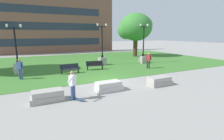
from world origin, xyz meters
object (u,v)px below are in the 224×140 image
at_px(person_skateboarder, 73,83).
at_px(person_bystander_far_lawn, 20,68).
at_px(concrete_block_left, 109,86).
at_px(lamp_post_right, 18,63).
at_px(park_bench_near_right, 95,65).
at_px(person_bystander_near_lawn, 148,60).
at_px(concrete_block_right, 159,81).
at_px(skateboard, 77,99).
at_px(lamp_post_left, 102,57).
at_px(concrete_block_center, 47,96).
at_px(lamp_post_center, 143,55).
at_px(park_bench_near_left, 70,68).

height_order(person_skateboarder, person_bystander_far_lawn, person_bystander_far_lawn).
relative_size(concrete_block_left, lamp_post_right, 0.38).
relative_size(concrete_block_left, person_skateboarder, 1.05).
height_order(person_skateboarder, park_bench_near_right, person_skateboarder).
bearing_deg(concrete_block_left, person_skateboarder, -168.57).
xyz_separation_m(concrete_block_left, person_bystander_near_lawn, (7.25, 5.01, 0.68)).
bearing_deg(lamp_post_right, concrete_block_right, -44.27).
xyz_separation_m(person_bystander_near_lawn, person_bystander_far_lawn, (-12.48, 0.97, 0.00)).
bearing_deg(skateboard, lamp_post_left, 59.22).
bearing_deg(concrete_block_center, person_bystander_far_lawn, 102.60).
height_order(concrete_block_left, concrete_block_right, same).
relative_size(skateboard, person_bystander_near_lawn, 0.56).
bearing_deg(lamp_post_center, person_bystander_near_lawn, -117.40).
bearing_deg(park_bench_near_left, concrete_block_left, -80.76).
height_order(park_bench_near_right, person_bystander_near_lawn, person_bystander_near_lawn).
relative_size(park_bench_near_right, lamp_post_center, 0.37).
relative_size(concrete_block_center, concrete_block_left, 1.00).
bearing_deg(concrete_block_left, skateboard, -163.24).
height_order(park_bench_near_right, lamp_post_center, lamp_post_center).
bearing_deg(lamp_post_right, park_bench_near_right, -12.09).
distance_m(lamp_post_right, person_bystander_near_lawn, 13.20).
xyz_separation_m(concrete_block_right, skateboard, (-6.25, -0.19, -0.22)).
bearing_deg(concrete_block_right, concrete_block_center, 176.93).
bearing_deg(concrete_block_right, park_bench_near_right, 105.83).
distance_m(concrete_block_right, person_skateboarder, 6.47).
distance_m(concrete_block_center, park_bench_near_left, 7.11).
relative_size(person_skateboarder, park_bench_near_right, 0.92).
relative_size(concrete_block_left, person_bystander_near_lawn, 1.05).
height_order(concrete_block_right, skateboard, concrete_block_right).
distance_m(concrete_block_left, lamp_post_right, 10.22).
height_order(concrete_block_center, park_bench_near_right, park_bench_near_right).
distance_m(concrete_block_left, park_bench_near_left, 6.51).
height_order(park_bench_near_right, lamp_post_left, lamp_post_left).
height_order(lamp_post_center, person_bystander_near_lawn, lamp_post_center).
xyz_separation_m(person_skateboarder, lamp_post_right, (-2.93, 9.13, 0.01)).
distance_m(skateboard, lamp_post_center, 14.39).
xyz_separation_m(skateboard, park_bench_near_right, (4.10, 7.78, 0.45)).
bearing_deg(skateboard, park_bench_near_right, 62.18).
height_order(lamp_post_left, person_bystander_near_lawn, lamp_post_left).
xyz_separation_m(lamp_post_center, lamp_post_left, (-5.27, 1.12, -0.01)).
bearing_deg(concrete_block_right, person_bystander_far_lawn, 144.65).
height_order(concrete_block_left, person_bystander_near_lawn, person_bystander_near_lawn).
distance_m(concrete_block_center, person_bystander_near_lawn, 12.26).
relative_size(concrete_block_right, person_skateboarder, 1.05).
height_order(concrete_block_center, lamp_post_right, lamp_post_right).
relative_size(person_skateboarder, lamp_post_right, 0.36).
xyz_separation_m(person_skateboarder, person_bystander_near_lawn, (9.76, 5.51, 0.01)).
xyz_separation_m(concrete_block_center, person_bystander_near_lawn, (11.13, 5.10, 0.68)).
xyz_separation_m(park_bench_near_left, lamp_post_left, (4.69, 2.91, 0.51)).
bearing_deg(concrete_block_right, person_skateboarder, 179.96).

